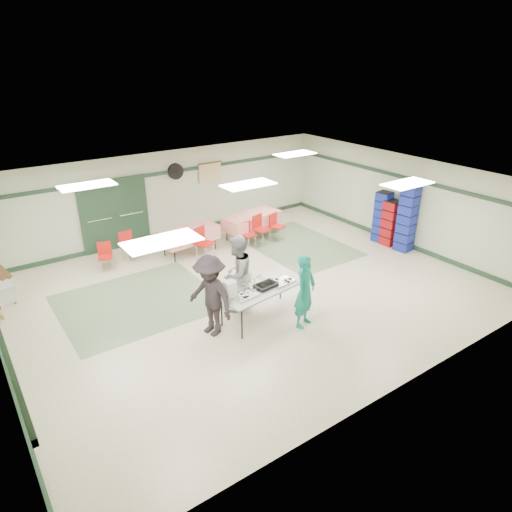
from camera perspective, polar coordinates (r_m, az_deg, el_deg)
floor at (r=11.37m, az=-0.86°, el=-4.21°), size 11.00×11.00×0.00m
ceiling at (r=10.36m, az=-0.96°, el=9.03°), size 11.00×11.00×0.00m
wall_back at (r=14.54m, az=-11.00°, el=7.54°), size 11.00×0.00×11.00m
wall_front at (r=7.88m, az=17.97°, el=-8.14°), size 11.00×0.00×11.00m
wall_right at (r=14.43m, az=17.61°, el=6.72°), size 0.00×9.00×9.00m
trim_back at (r=14.33m, az=-11.17°, el=10.19°), size 11.00×0.06×0.10m
baseboard_back at (r=14.93m, az=-10.56°, el=2.77°), size 11.00×0.06×0.12m
baseboard_left at (r=9.87m, az=-28.82°, el=-12.08°), size 0.06×9.00×0.12m
trim_right at (r=14.23m, az=17.89°, el=9.38°), size 0.06×9.00×0.10m
baseboard_right at (r=14.83m, az=16.92°, el=1.95°), size 0.06×9.00×0.12m
green_patch_a at (r=11.19m, az=-14.52°, el=-5.56°), size 3.50×3.00×0.01m
green_patch_b at (r=13.99m, az=5.19°, el=1.35°), size 2.50×3.50×0.01m
double_door_left at (r=13.88m, az=-19.06°, el=4.54°), size 0.90×0.06×2.10m
double_door_right at (r=14.14m, az=-15.40°, el=5.36°), size 0.90×0.06×2.10m
door_frame at (r=13.99m, az=-17.21°, el=4.93°), size 2.00×0.03×2.15m
wall_fan at (r=14.43m, az=-10.02°, el=10.37°), size 0.50×0.10×0.50m
scroll_banner at (r=15.00m, az=-5.78°, el=10.35°), size 0.80×0.02×0.60m
serving_table at (r=9.90m, az=0.85°, el=-4.09°), size 2.14×1.08×0.76m
sheet_tray_right at (r=10.10m, az=3.17°, el=-3.17°), size 0.61×0.50×0.02m
sheet_tray_mid at (r=9.99m, az=0.11°, el=-3.48°), size 0.67×0.54×0.02m
sheet_tray_left at (r=9.52m, az=-1.41°, el=-4.96°), size 0.59×0.47×0.02m
baking_pan at (r=9.86m, az=1.25°, el=-3.70°), size 0.53×0.37×0.08m
foam_box_stack at (r=9.43m, az=-3.26°, el=-4.17°), size 0.24×0.23×0.35m
volunteer_teal at (r=9.65m, az=6.15°, el=-4.40°), size 0.70×0.59×1.63m
volunteer_grey at (r=10.18m, az=-2.39°, el=-2.21°), size 1.06×0.96×1.77m
volunteer_dark at (r=9.33m, az=-5.74°, el=-4.98°), size 0.91×1.26×1.77m
dining_table_a at (r=14.39m, az=-0.50°, el=4.54°), size 1.99×1.13×0.77m
dining_table_b at (r=13.35m, az=-8.31°, el=2.67°), size 1.73×0.90×0.77m
chair_a at (r=13.90m, az=0.46°, el=3.76°), size 0.52×0.52×0.91m
chair_b at (r=13.68m, az=-1.09°, el=3.03°), size 0.39×0.39×0.78m
chair_c at (r=14.24m, az=2.44°, el=4.06°), size 0.49×0.49×0.84m
chair_d at (r=12.93m, az=-6.72°, el=2.02°), size 0.56×0.56×0.92m
chair_loose_a at (r=13.19m, az=-15.76°, el=1.53°), size 0.45×0.45×0.86m
chair_loose_b at (r=12.84m, az=-18.35°, el=0.29°), size 0.45×0.45×0.78m
crate_stack_blue_a at (r=14.53m, az=15.48°, el=4.74°), size 0.46×0.46×1.57m
crate_stack_red at (r=14.35m, az=16.49°, el=3.99°), size 0.43×0.43×1.39m
crate_stack_blue_b at (r=13.95m, az=18.36°, el=4.44°), size 0.48×0.48×1.97m
office_printer at (r=10.64m, az=-29.09°, el=-4.07°), size 0.45×0.40×0.35m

